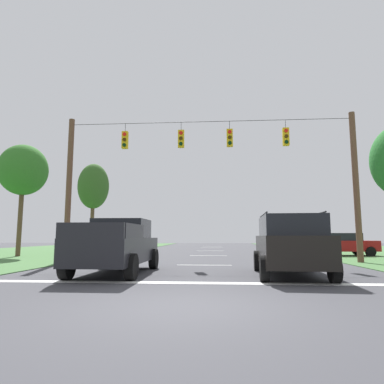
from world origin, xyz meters
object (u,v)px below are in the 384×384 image
(pickup_truck, at_px, (118,246))
(tree_roadside_left, at_px, (93,187))
(suv_black, at_px, (290,244))
(distant_car_oncoming, at_px, (342,244))
(tree_roadside_far_right, at_px, (23,170))
(distant_car_crossing_white, at_px, (107,244))
(overhead_signal_span, at_px, (207,178))

(pickup_truck, distance_m, tree_roadside_left, 19.39)
(suv_black, distance_m, distant_car_oncoming, 13.46)
(suv_black, distance_m, tree_roadside_far_right, 18.71)
(distant_car_crossing_white, bearing_deg, distant_car_oncoming, -1.11)
(overhead_signal_span, xyz_separation_m, tree_roadside_left, (-10.54, 11.76, 1.34))
(pickup_truck, relative_size, distant_car_crossing_white, 1.24)
(pickup_truck, bearing_deg, distant_car_crossing_white, 109.82)
(distant_car_crossing_white, bearing_deg, suv_black, -50.18)
(pickup_truck, bearing_deg, tree_roadside_far_right, 135.00)
(distant_car_oncoming, distance_m, tree_roadside_far_right, 21.96)
(distant_car_crossing_white, xyz_separation_m, distant_car_oncoming, (16.29, -0.32, 0.00))
(overhead_signal_span, relative_size, suv_black, 3.14)
(suv_black, distance_m, tree_roadside_left, 22.71)
(pickup_truck, xyz_separation_m, distant_car_crossing_white, (-4.30, 11.94, -0.18))
(distant_car_oncoming, bearing_deg, pickup_truck, -135.89)
(suv_black, relative_size, distant_car_crossing_white, 1.13)
(tree_roadside_left, bearing_deg, suv_black, -52.82)
(distant_car_crossing_white, relative_size, tree_roadside_far_right, 0.59)
(distant_car_crossing_white, bearing_deg, overhead_signal_span, -40.89)
(overhead_signal_span, height_order, distant_car_oncoming, overhead_signal_span)
(overhead_signal_span, xyz_separation_m, pickup_truck, (-3.11, -5.52, -3.41))
(suv_black, height_order, distant_car_crossing_white, suv_black)
(overhead_signal_span, xyz_separation_m, distant_car_oncoming, (8.88, 6.11, -3.58))
(tree_roadside_left, bearing_deg, pickup_truck, -66.75)
(distant_car_crossing_white, bearing_deg, tree_roadside_far_right, -152.06)
(pickup_truck, xyz_separation_m, suv_black, (6.01, -0.43, 0.09))
(distant_car_crossing_white, bearing_deg, tree_roadside_left, 120.29)
(overhead_signal_span, relative_size, distant_car_crossing_white, 3.54)
(distant_car_crossing_white, distance_m, tree_roadside_far_right, 7.46)
(tree_roadside_far_right, xyz_separation_m, tree_roadside_left, (1.87, 7.98, 0.04))
(pickup_truck, relative_size, tree_roadside_left, 0.69)
(overhead_signal_span, height_order, distant_car_crossing_white, overhead_signal_span)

